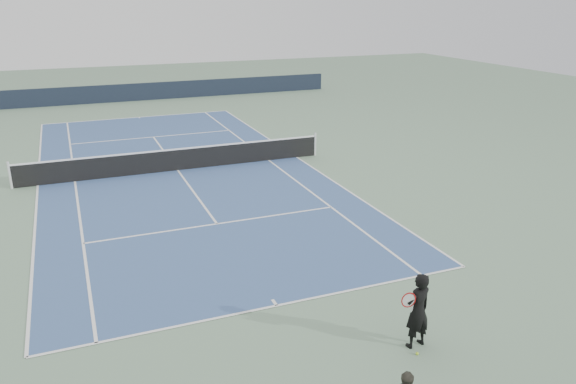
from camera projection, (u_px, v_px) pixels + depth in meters
name	position (u px, v px, depth m)	size (l,w,h in m)	color
ground	(178.00, 170.00, 23.81)	(80.00, 80.00, 0.00)	slate
court_surface	(178.00, 170.00, 23.81)	(10.97, 23.77, 0.01)	#385384
tennis_net	(177.00, 159.00, 23.64)	(12.90, 0.10, 1.07)	silver
windscreen_far	(126.00, 93.00, 39.28)	(30.00, 0.25, 1.20)	black
tennis_player	(418.00, 310.00, 11.62)	(0.80, 0.55, 1.69)	black
tennis_ball	(417.00, 353.00, 11.57)	(0.07, 0.07, 0.07)	#BDE22E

